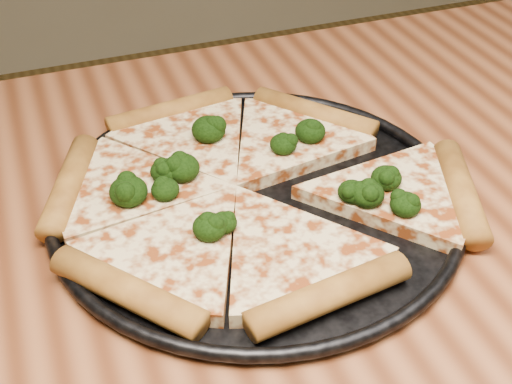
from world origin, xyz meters
name	(u,v)px	position (x,y,z in m)	size (l,w,h in m)	color
dining_table	(303,358)	(0.00, 0.00, 0.66)	(1.20, 0.90, 0.75)	brown
pizza_pan	(256,199)	(0.00, 0.11, 0.76)	(0.38, 0.38, 0.02)	black
pizza	(246,188)	(-0.01, 0.12, 0.77)	(0.41, 0.36, 0.03)	#DEC188
broccoli_florets	(249,174)	(0.00, 0.13, 0.78)	(0.26, 0.21, 0.03)	black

